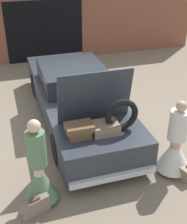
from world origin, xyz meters
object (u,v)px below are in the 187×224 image
object	(u,v)px
person_right	(175,148)
suitcase_beside_left_person	(35,207)
car	(76,97)
person_left	(39,174)

from	to	relation	value
person_right	suitcase_beside_left_person	world-z (taller)	person_right
person_right	car	bearing A→B (deg)	36.05
person_left	person_right	distance (m)	2.65
person_left	person_right	bearing A→B (deg)	78.31
car	person_right	distance (m)	2.90
car	person_left	bearing A→B (deg)	-116.77
car	suitcase_beside_left_person	distance (m)	3.31
car	person_right	bearing A→B (deg)	-62.77
suitcase_beside_left_person	car	bearing A→B (deg)	63.34
car	suitcase_beside_left_person	size ratio (longest dim) A/B	10.54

